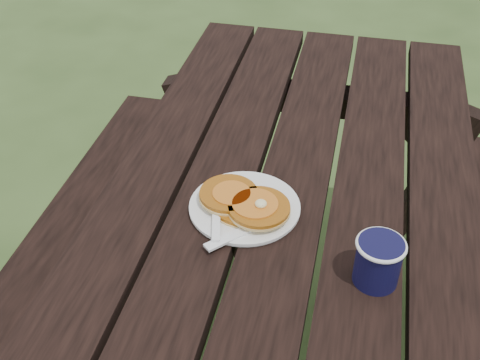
# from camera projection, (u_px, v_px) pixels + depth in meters

# --- Properties ---
(plate) EXTENTS (0.23, 0.23, 0.01)m
(plate) POSITION_uv_depth(u_px,v_px,m) (245.00, 208.00, 1.17)
(plate) COLOR white
(plate) RESTS_ON picnic_table
(pancake_stack) EXTENTS (0.18, 0.14, 0.04)m
(pancake_stack) POSITION_uv_depth(u_px,v_px,m) (244.00, 203.00, 1.15)
(pancake_stack) COLOR #AB5F13
(pancake_stack) RESTS_ON plate
(knife) EXTENTS (0.14, 0.15, 0.00)m
(knife) POSITION_uv_depth(u_px,v_px,m) (247.00, 229.00, 1.11)
(knife) COLOR white
(knife) RESTS_ON plate
(fork) EXTENTS (0.07, 0.16, 0.01)m
(fork) POSITION_uv_depth(u_px,v_px,m) (216.00, 221.00, 1.12)
(fork) COLOR white
(fork) RESTS_ON plate
(coffee_cup) EXTENTS (0.08, 0.08, 0.09)m
(coffee_cup) POSITION_uv_depth(u_px,v_px,m) (379.00, 259.00, 1.00)
(coffee_cup) COLOR black
(coffee_cup) RESTS_ON picnic_table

